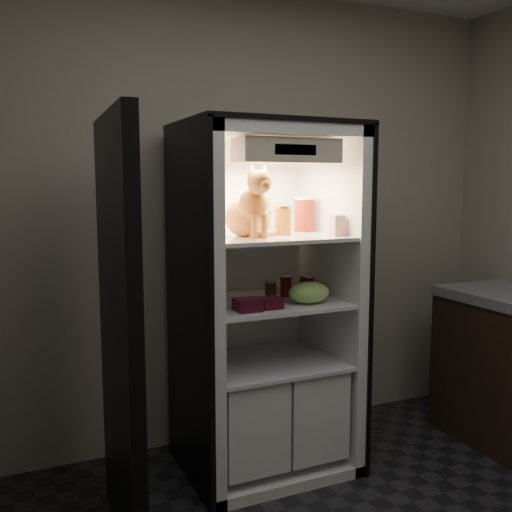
{
  "coord_description": "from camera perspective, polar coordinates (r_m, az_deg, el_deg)",
  "views": [
    {
      "loc": [
        -1.29,
        -1.38,
        1.56
      ],
      "look_at": [
        -0.07,
        1.32,
        1.18
      ],
      "focal_mm": 40.0,
      "sensor_mm": 36.0,
      "label": 1
    }
  ],
  "objects": [
    {
      "name": "salsa_jar",
      "position": [
        3.02,
        2.72,
        3.58
      ],
      "size": [
        0.09,
        0.09,
        0.16
      ],
      "color": "maroon",
      "rests_on": "refrigerator"
    },
    {
      "name": "pepper_jar",
      "position": [
        3.24,
        4.86,
        4.17
      ],
      "size": [
        0.12,
        0.12,
        0.2
      ],
      "color": "#A12A15",
      "rests_on": "refrigerator"
    },
    {
      "name": "refrigerator",
      "position": [
        3.15,
        0.7,
        -6.89
      ],
      "size": [
        0.9,
        0.72,
        1.88
      ],
      "color": "white",
      "rests_on": "floor"
    },
    {
      "name": "mayo_tub",
      "position": [
        3.16,
        0.82,
        3.41
      ],
      "size": [
        0.08,
        0.08,
        0.12
      ],
      "color": "white",
      "rests_on": "refrigerator"
    },
    {
      "name": "fridge_door",
      "position": [
        2.51,
        -13.5,
        -7.88
      ],
      "size": [
        0.1,
        0.87,
        1.85
      ],
      "rotation": [
        0.0,
        0.0,
        -0.05
      ],
      "color": "black",
      "rests_on": "floor"
    },
    {
      "name": "berry_box_right",
      "position": [
        2.87,
        1.39,
        -4.7
      ],
      "size": [
        0.11,
        0.11,
        0.05
      ],
      "primitive_type": "cube",
      "color": "#510D21",
      "rests_on": "refrigerator"
    },
    {
      "name": "soda_can_c",
      "position": [
        3.14,
        5.27,
        -3.09
      ],
      "size": [
        0.06,
        0.06,
        0.12
      ],
      "color": "black",
      "rests_on": "refrigerator"
    },
    {
      "name": "soda_can_b",
      "position": [
        3.14,
        4.99,
        -3.03
      ],
      "size": [
        0.07,
        0.07,
        0.12
      ],
      "color": "black",
      "rests_on": "refrigerator"
    },
    {
      "name": "cream_carton",
      "position": [
        3.01,
        8.12,
        3.04
      ],
      "size": [
        0.06,
        0.06,
        0.11
      ],
      "primitive_type": "cube",
      "color": "silver",
      "rests_on": "refrigerator"
    },
    {
      "name": "parmesan_shaker",
      "position": [
        3.08,
        0.73,
        4.03
      ],
      "size": [
        0.08,
        0.08,
        0.2
      ],
      "color": "#24843B",
      "rests_on": "refrigerator"
    },
    {
      "name": "grape_bag",
      "position": [
        2.99,
        5.33,
        -3.66
      ],
      "size": [
        0.23,
        0.16,
        0.11
      ],
      "primitive_type": "ellipsoid",
      "color": "#8BC75D",
      "rests_on": "refrigerator"
    },
    {
      "name": "soda_can_a",
      "position": [
        3.16,
        3.0,
        -3.03
      ],
      "size": [
        0.06,
        0.06,
        0.12
      ],
      "color": "black",
      "rests_on": "refrigerator"
    },
    {
      "name": "room_shell",
      "position": [
        1.89,
        18.95,
        8.63
      ],
      "size": [
        3.6,
        3.6,
        3.6
      ],
      "color": "white",
      "rests_on": "floor"
    },
    {
      "name": "berry_box_left",
      "position": [
        2.81,
        -0.86,
        -4.91
      ],
      "size": [
        0.12,
        0.12,
        0.06
      ],
      "primitive_type": "cube",
      "color": "#510D21",
      "rests_on": "refrigerator"
    },
    {
      "name": "condiment_jar",
      "position": [
        3.16,
        1.48,
        -3.27
      ],
      "size": [
        0.06,
        0.06,
        0.09
      ],
      "color": "#4F2A16",
      "rests_on": "refrigerator"
    },
    {
      "name": "tabby_cat",
      "position": [
        2.92,
        -0.72,
        4.63
      ],
      "size": [
        0.32,
        0.36,
        0.37
      ],
      "rotation": [
        0.0,
        0.0,
        0.12
      ],
      "color": "#CB581A",
      "rests_on": "refrigerator"
    }
  ]
}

